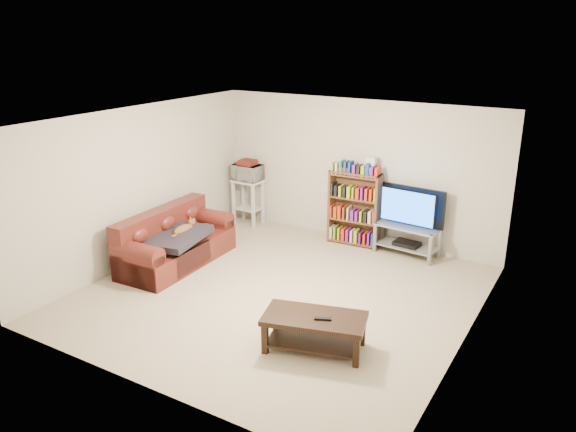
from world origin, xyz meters
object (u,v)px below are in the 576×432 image
Objects in this scene: tv_stand at (407,235)px; bookshelf at (354,207)px; sofa at (173,244)px; coffee_table at (314,326)px.

tv_stand is 0.83× the size of bookshelf.
tv_stand is (3.02, 2.15, 0.04)m from sofa.
coffee_table is 3.23m from tv_stand.
bookshelf reaches higher than sofa.
bookshelf is (-0.94, 0.01, 0.31)m from tv_stand.
sofa is 3.01m from bookshelf.
sofa is 3.23m from coffee_table.
sofa is 1.60× the size of bookshelf.
sofa is at bearing -135.97° from bookshelf.
coffee_table is 3.40m from bookshelf.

